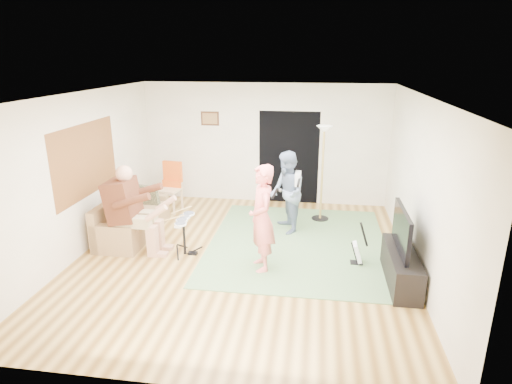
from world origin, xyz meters
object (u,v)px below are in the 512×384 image
Objects in this scene: drum_kit at (184,238)px; guitarist at (287,193)px; tv_cabinet at (401,267)px; guitar_spare at (358,252)px; singer at (262,218)px; dining_chair at (170,194)px; torchiere_lamp at (323,157)px; sofa at (129,222)px; television at (402,230)px.

guitarist is at bearing 37.02° from drum_kit.
guitar_spare is at bearing 138.76° from tv_cabinet.
drum_kit reaches higher than tv_cabinet.
drum_kit is 3.53m from tv_cabinet.
singer is 3.36m from dining_chair.
drum_kit is at bearing -139.52° from torchiere_lamp.
sofa is 4.24m from guitar_spare.
guitarist is 2.58m from tv_cabinet.
tv_cabinet is at bearing 27.10° from guitarist.
singer reaches higher than television.
drum_kit is 0.61× the size of television.
tv_cabinet is at bearing -63.76° from torchiere_lamp.
guitar_spare is 0.65× the size of television.
singer is 1.59m from guitarist.
singer is 1.71m from guitar_spare.
singer is at bearing -112.00° from torchiere_lamp.
singer reaches higher than tv_cabinet.
dining_chair reaches higher than guitar_spare.
singer is at bearing 176.04° from television.
sofa reaches higher than drum_kit.
guitarist is (2.93, 0.59, 0.54)m from sofa.
television is at bearing 66.14° from singer.
guitarist reaches higher than tv_cabinet.
guitar_spare is at bearing 136.24° from television.
guitarist reaches higher than dining_chair.
torchiere_lamp reaches higher than guitar_spare.
drum_kit is 2.27m from dining_chair.
drum_kit is 0.40× the size of singer.
sofa is 4.91m from tv_cabinet.
dining_chair is (-3.26, 0.09, -0.96)m from torchiere_lamp.
torchiere_lamp reaches higher than drum_kit.
sofa is 1.75× the size of dining_chair.
drum_kit is 1.52m from singer.
tv_cabinet is (0.59, -0.52, 0.04)m from guitar_spare.
guitar_spare is at bearing 1.00° from drum_kit.
television reaches higher than tv_cabinet.
drum_kit is at bearing -73.16° from guitarist.
drum_kit is at bearing -179.00° from guitar_spare.
sofa is 2.56× the size of guitar_spare.
drum_kit is 0.64× the size of dining_chair.
guitar_spare is (1.53, 0.37, -0.65)m from singer.
sofa is 1.09× the size of singer.
television is (3.45, -0.47, 0.55)m from drum_kit.
singer reaches higher than guitar_spare.
television is (0.54, -0.52, 0.64)m from guitar_spare.
singer is at bearing -30.01° from guitarist.
television is at bearing -21.34° from dining_chair.
sofa is 0.96× the size of torchiere_lamp.
guitarist reaches higher than drum_kit.
drum_kit is (1.28, -0.65, 0.05)m from sofa.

